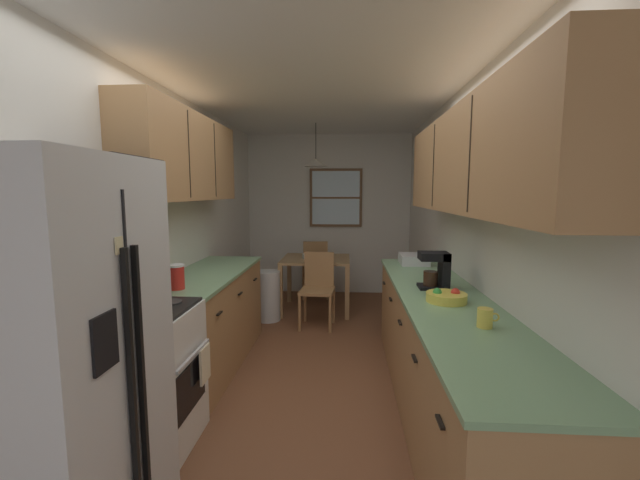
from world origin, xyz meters
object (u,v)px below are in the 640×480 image
object	(u,v)px
mug_by_coffeemaker	(485,318)
table_serving_bowl	(310,256)
trash_bin	(268,296)
dish_rack	(414,259)
coffee_maker	(437,269)
stove_range	(142,377)
dining_table	(316,266)
refrigerator	(56,364)
storage_canister	(177,277)
microwave_over_range	(112,182)
fruit_bowl	(446,297)
dining_chair_far	(315,266)
dining_chair_near	(318,286)

from	to	relation	value
mug_by_coffeemaker	table_serving_bowl	size ratio (longest dim) A/B	0.56
trash_bin	dish_rack	bearing A→B (deg)	-25.00
table_serving_bowl	coffee_maker	bearing A→B (deg)	-62.36
stove_range	dining_table	world-z (taller)	stove_range
refrigerator	storage_canister	distance (m)	1.33
coffee_maker	dish_rack	size ratio (longest dim) A/B	0.83
microwave_over_range	coffee_maker	size ratio (longest dim) A/B	2.05
mug_by_coffeemaker	fruit_bowl	size ratio (longest dim) A/B	0.44
stove_range	mug_by_coffeemaker	world-z (taller)	stove_range
dining_table	refrigerator	bearing A→B (deg)	-102.35
stove_range	dining_chair_far	world-z (taller)	stove_range
dining_table	fruit_bowl	distance (m)	2.93
mug_by_coffeemaker	table_serving_bowl	xyz separation A→B (m)	(-1.27, 3.17, -0.19)
microwave_over_range	table_serving_bowl	size ratio (longest dim) A/B	2.71
stove_range	dining_chair_near	size ratio (longest dim) A/B	1.22
storage_canister	coffee_maker	world-z (taller)	coffee_maker
dining_table	microwave_over_range	bearing A→B (deg)	-107.80
dining_chair_near	dish_rack	distance (m)	1.30
dining_table	coffee_maker	xyz separation A→B (m)	(1.12, -2.32, 0.43)
stove_range	dining_table	xyz separation A→B (m)	(0.87, 3.06, 0.15)
microwave_over_range	fruit_bowl	bearing A→B (deg)	9.99
microwave_over_range	dish_rack	bearing A→B (deg)	40.49
microwave_over_range	trash_bin	bearing A→B (deg)	81.02
refrigerator	storage_canister	xyz separation A→B (m)	(-0.04, 1.33, 0.10)
coffee_maker	microwave_over_range	bearing A→B (deg)	-160.57
microwave_over_range	coffee_maker	world-z (taller)	microwave_over_range
mug_by_coffeemaker	table_serving_bowl	distance (m)	3.42
trash_bin	storage_canister	xyz separation A→B (m)	(-0.30, -2.00, 0.68)
trash_bin	refrigerator	bearing A→B (deg)	-94.43
dining_chair_far	fruit_bowl	size ratio (longest dim) A/B	3.33
storage_canister	table_serving_bowl	distance (m)	2.58
dining_chair_far	mug_by_coffeemaker	size ratio (longest dim) A/B	7.48
fruit_bowl	dish_rack	size ratio (longest dim) A/B	0.80
microwave_over_range	dining_chair_far	xyz separation A→B (m)	(0.92, 3.69, -1.20)
microwave_over_range	dish_rack	xyz separation A→B (m)	(2.10, 1.79, -0.75)
dining_chair_near	fruit_bowl	size ratio (longest dim) A/B	3.33
dining_chair_far	dining_chair_near	bearing A→B (deg)	-83.93
storage_canister	coffee_maker	bearing A→B (deg)	4.53
refrigerator	storage_canister	bearing A→B (deg)	91.82
microwave_over_range	dining_table	xyz separation A→B (m)	(0.98, 3.06, -1.07)
mug_by_coffeemaker	stove_range	bearing A→B (deg)	176.05
fruit_bowl	coffee_maker	bearing A→B (deg)	87.37
dining_chair_near	mug_by_coffeemaker	distance (m)	2.84
refrigerator	table_serving_bowl	distance (m)	3.85
dining_table	storage_canister	distance (m)	2.66
dish_rack	mug_by_coffeemaker	bearing A→B (deg)	-87.96
coffee_maker	dish_rack	bearing A→B (deg)	90.10
trash_bin	coffee_maker	size ratio (longest dim) A/B	2.27
microwave_over_range	storage_canister	xyz separation A→B (m)	(0.11, 0.58, -0.70)
dining_table	dining_chair_near	bearing A→B (deg)	-83.37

